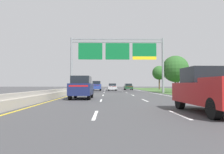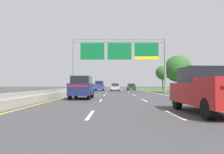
# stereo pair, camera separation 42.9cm
# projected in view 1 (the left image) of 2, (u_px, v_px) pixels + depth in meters

# --- Properties ---
(ground_plane) EXTENTS (220.00, 220.00, 0.00)m
(ground_plane) POSITION_uv_depth(u_px,v_px,m) (116.00, 93.00, 34.26)
(ground_plane) COLOR #3D3D3F
(lane_striping) EXTENTS (11.96, 106.00, 0.01)m
(lane_striping) POSITION_uv_depth(u_px,v_px,m) (116.00, 93.00, 33.80)
(lane_striping) COLOR white
(lane_striping) RESTS_ON ground
(grass_verge_right) EXTENTS (14.00, 110.00, 0.02)m
(grass_verge_right) POSITION_uv_depth(u_px,v_px,m) (206.00, 93.00, 34.55)
(grass_verge_right) COLOR #3D602D
(grass_verge_right) RESTS_ON ground
(median_barrier_concrete) EXTENTS (0.60, 110.00, 0.85)m
(median_barrier_concrete) POSITION_uv_depth(u_px,v_px,m) (73.00, 91.00, 34.13)
(median_barrier_concrete) COLOR #A8A399
(median_barrier_concrete) RESTS_ON ground
(overhead_sign_gantry) EXTENTS (15.06, 0.42, 8.89)m
(overhead_sign_gantry) POSITION_uv_depth(u_px,v_px,m) (117.00, 54.00, 35.71)
(overhead_sign_gantry) COLOR gray
(overhead_sign_gantry) RESTS_ON ground
(pickup_truck_red) EXTENTS (2.14, 5.45, 2.20)m
(pickup_truck_red) POSITION_uv_depth(u_px,v_px,m) (211.00, 90.00, 10.38)
(pickup_truck_red) COLOR maroon
(pickup_truck_red) RESTS_ON ground
(car_blue_left_lane_suv) EXTENTS (1.94, 4.72, 2.11)m
(car_blue_left_lane_suv) POSITION_uv_depth(u_px,v_px,m) (97.00, 86.00, 49.20)
(car_blue_left_lane_suv) COLOR navy
(car_blue_left_lane_suv) RESTS_ON ground
(car_navy_left_lane_suv) EXTENTS (1.92, 4.71, 2.11)m
(car_navy_left_lane_suv) POSITION_uv_depth(u_px,v_px,m) (82.00, 87.00, 20.78)
(car_navy_left_lane_suv) COLOR #161E47
(car_navy_left_lane_suv) RESTS_ON ground
(car_silver_centre_lane_sedan) EXTENTS (1.84, 4.41, 1.57)m
(car_silver_centre_lane_sedan) POSITION_uv_depth(u_px,v_px,m) (112.00, 87.00, 49.17)
(car_silver_centre_lane_sedan) COLOR #B2B5BA
(car_silver_centre_lane_sedan) RESTS_ON ground
(car_darkgreen_right_lane_sedan) EXTENTS (1.88, 4.43, 1.57)m
(car_darkgreen_right_lane_sedan) POSITION_uv_depth(u_px,v_px,m) (128.00, 87.00, 54.26)
(car_darkgreen_right_lane_sedan) COLOR #193D23
(car_darkgreen_right_lane_sedan) RESTS_ON ground
(roadside_tree_mid) EXTENTS (4.37, 4.37, 6.11)m
(roadside_tree_mid) POSITION_uv_depth(u_px,v_px,m) (175.00, 69.00, 36.71)
(roadside_tree_mid) COLOR #4C3823
(roadside_tree_mid) RESTS_ON ground
(roadside_tree_far) EXTENTS (3.85, 3.85, 6.24)m
(roadside_tree_far) POSITION_uv_depth(u_px,v_px,m) (178.00, 72.00, 50.80)
(roadside_tree_far) COLOR #4C3823
(roadside_tree_far) RESTS_ON ground
(roadside_tree_distant) EXTENTS (3.93, 3.93, 6.65)m
(roadside_tree_distant) POSITION_uv_depth(u_px,v_px,m) (159.00, 73.00, 62.96)
(roadside_tree_distant) COLOR #4C3823
(roadside_tree_distant) RESTS_ON ground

